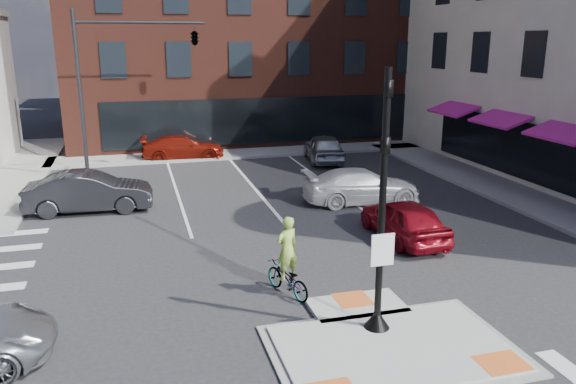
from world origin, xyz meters
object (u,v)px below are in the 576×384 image
object	(u,v)px
white_pickup	(362,186)
cyclist	(287,269)
red_sedan	(404,219)
bg_car_dark	(89,192)
bg_car_silver	(324,148)
bg_car_red	(183,147)

from	to	relation	value
white_pickup	cyclist	distance (m)	9.34
red_sedan	bg_car_dark	xyz separation A→B (m)	(-10.55, 6.27, 0.09)
bg_car_silver	red_sedan	bearing A→B (deg)	92.43
bg_car_silver	bg_car_dark	bearing A→B (deg)	37.24
bg_car_dark	bg_car_red	world-z (taller)	bg_car_dark
bg_car_silver	cyclist	bearing A→B (deg)	76.82
red_sedan	cyclist	xyz separation A→B (m)	(-5.00, -3.12, 0.03)
bg_car_dark	bg_car_silver	world-z (taller)	bg_car_dark
cyclist	bg_car_red	bearing A→B (deg)	-108.34
bg_car_dark	bg_car_silver	size ratio (longest dim) A/B	1.07
white_pickup	bg_car_dark	size ratio (longest dim) A/B	1.02
white_pickup	bg_car_dark	distance (m)	11.05
white_pickup	bg_car_red	bearing A→B (deg)	33.53
red_sedan	bg_car_red	bearing A→B (deg)	-70.05
bg_car_dark	cyclist	xyz separation A→B (m)	(5.55, -9.38, -0.06)
bg_car_dark	cyclist	world-z (taller)	cyclist
white_pickup	cyclist	world-z (taller)	cyclist
red_sedan	white_pickup	xyz separation A→B (m)	(0.36, 4.53, 0.01)
bg_car_silver	white_pickup	bearing A→B (deg)	91.23
red_sedan	cyclist	bearing A→B (deg)	30.57
white_pickup	bg_car_red	distance (m)	12.70
bg_car_dark	cyclist	distance (m)	10.90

